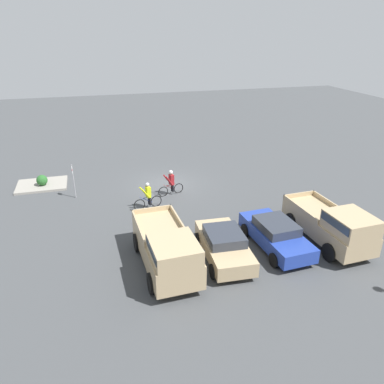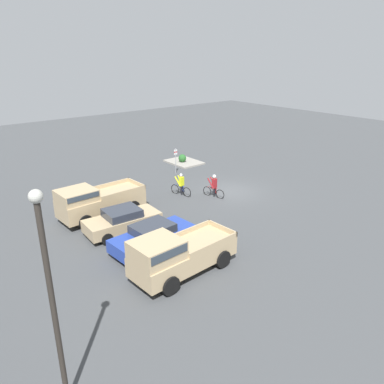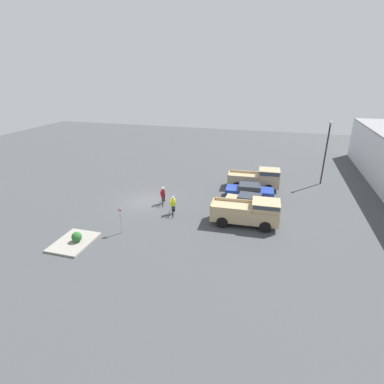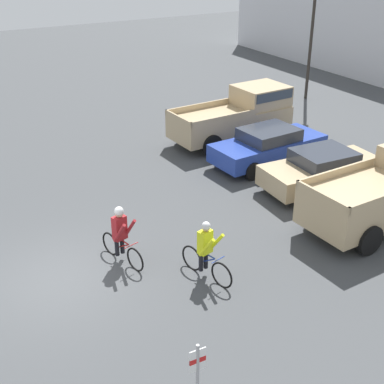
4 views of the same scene
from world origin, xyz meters
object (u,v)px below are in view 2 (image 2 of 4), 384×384
Objects in this scene: cyclist_1 at (214,186)px; shrub at (182,158)px; pickup_truck_0 at (176,254)px; lamppost at (51,290)px; sedan_1 at (123,220)px; fire_lane_sign at (176,159)px; cyclist_0 at (181,185)px; pickup_truck_1 at (96,201)px; sedan_0 at (153,236)px.

shrub is (8.27, -3.57, -0.35)m from cyclist_1.
lamppost is (-3.37, 6.69, 2.87)m from pickup_truck_0.
shrub is (9.06, -11.50, -0.22)m from sedan_1.
shrub is (2.20, -2.42, -0.86)m from fire_lane_sign.
pickup_truck_0 is at bearing 140.96° from cyclist_0.
pickup_truck_1 is at bearing 76.25° from cyclist_1.
sedan_0 is at bearing 114.97° from cyclist_1.
lamppost is 26.09m from shrub.
pickup_truck_1 is 13.88m from lamppost.
cyclist_0 is 17.94m from lamppost.
pickup_truck_0 reaches higher than sedan_0.
sedan_1 is 14.64m from shrub.
cyclist_0 is at bearing -48.51° from sedan_0.
pickup_truck_0 is at bearing 141.13° from shrub.
fire_lane_sign reaches higher than shrub.
cyclist_1 is (3.58, -7.69, 0.13)m from sedan_0.
sedan_1 is at bearing 128.23° from shrub.
sedan_0 is (2.82, -0.57, -0.42)m from pickup_truck_0.
pickup_truck_0 is 10.46m from cyclist_1.
sedan_1 is 11.39m from fire_lane_sign.
pickup_truck_0 is at bearing 168.55° from sedan_0.
sedan_1 is at bearing 127.07° from fire_lane_sign.
fire_lane_sign reaches higher than sedan_0.
pickup_truck_1 is at bearing 118.09° from shrub.
shrub is (18.05, -18.52, -3.50)m from lamppost.
pickup_truck_0 is 5.65m from sedan_1.
pickup_truck_1 is at bearing -0.56° from pickup_truck_0.
sedan_0 is 5.62m from pickup_truck_1.
sedan_0 is 2.07× the size of fire_lane_sign.
pickup_truck_1 is (2.78, 0.25, 0.42)m from sedan_1.
sedan_1 is 11.87m from lamppost.
sedan_0 is at bearing -49.53° from lamppost.
sedan_1 is at bearing -3.40° from pickup_truck_0.
sedan_1 is 2.50× the size of cyclist_1.
cyclist_0 is 1.01× the size of cyclist_1.
pickup_truck_1 is 8.43m from cyclist_1.
cyclist_0 is at bearing 147.19° from fire_lane_sign.
pickup_truck_1 reaches higher than sedan_0.
cyclist_0 reaches higher than sedan_0.
sedan_0 reaches higher than shrub.
sedan_1 is at bearing 112.18° from cyclist_0.
sedan_0 is 16.35m from shrub.
cyclist_1 reaches higher than sedan_1.
sedan_1 is 1.96× the size of fire_lane_sign.
sedan_0 is 8.11m from cyclist_0.
pickup_truck_1 is 3.09× the size of cyclist_1.
cyclist_0 is at bearing -91.83° from pickup_truck_1.
sedan_0 is 6.42× the size of shrub.
sedan_1 is 7.97m from cyclist_1.
shrub is (14.68, -11.83, -0.64)m from pickup_truck_0.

